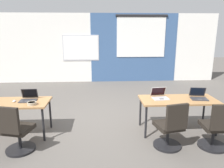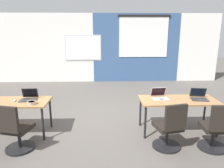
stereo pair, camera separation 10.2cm
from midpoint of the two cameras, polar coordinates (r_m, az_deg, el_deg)
The scene contains 12 objects.
ground_plane at distance 5.25m, azimuth -4.78°, elevation -9.78°, with size 24.00×24.00×0.00m.
back_wall_assembly at distance 9.03m, azimuth -3.98°, elevation 9.57°, with size 10.00×0.27×2.80m.
desk_near_left at distance 4.84m, azimuth -26.39°, elevation -5.01°, with size 1.60×0.70×0.72m.
desk_near_right at distance 4.73m, azimuth 16.64°, elevation -4.55°, with size 1.60×0.70×0.72m.
laptop_near_right_inner at distance 4.65m, azimuth 12.04°, elevation -3.15°, with size 0.36×0.35×0.22m.
chair_near_right_inner at distance 4.09m, azimuth 14.60°, elevation -11.68°, with size 0.53×0.58×0.92m.
laptop_near_right_end at distance 4.87m, azimuth 21.57°, elevation -3.08°, with size 0.37×0.36×0.22m.
chair_near_right_end at distance 4.35m, azimuth 25.41°, elevation -11.05°, with size 0.52×0.55×0.92m.
laptop_near_left_inner at distance 4.75m, azimuth -21.97°, elevation -3.52°, with size 0.34×0.31×0.23m.
mouse_near_left_inner at distance 4.78m, azimuth -25.24°, elevation -4.16°, with size 0.06×0.10×0.03m.
chair_near_left_inner at distance 4.21m, azimuth -24.84°, elevation -11.80°, with size 0.53×0.59×0.92m.
snack_bowl at distance 4.45m, azimuth -21.25°, elevation -4.81°, with size 0.18×0.18×0.06m.
Camera 1 is at (0.11, -4.80, 2.13)m, focal length 34.21 mm.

